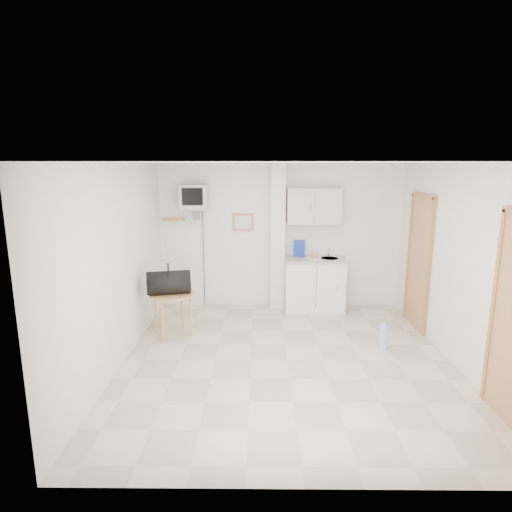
{
  "coord_description": "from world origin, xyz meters",
  "views": [
    {
      "loc": [
        -0.36,
        -5.13,
        2.48
      ],
      "look_at": [
        -0.41,
        0.6,
        1.25
      ],
      "focal_mm": 30.0,
      "sensor_mm": 36.0,
      "label": 1
    }
  ],
  "objects_px": {
    "duffel_bag": "(169,282)",
    "water_bottle": "(383,337)",
    "round_table": "(172,298)",
    "crt_television": "(194,198)"
  },
  "relations": [
    {
      "from": "crt_television",
      "to": "water_bottle",
      "type": "relative_size",
      "value": 5.42
    },
    {
      "from": "crt_television",
      "to": "round_table",
      "type": "height_order",
      "value": "crt_television"
    },
    {
      "from": "duffel_bag",
      "to": "round_table",
      "type": "bearing_deg",
      "value": 44.1
    },
    {
      "from": "round_table",
      "to": "water_bottle",
      "type": "xyz_separation_m",
      "value": [
        2.97,
        -0.51,
        -0.39
      ]
    },
    {
      "from": "crt_television",
      "to": "duffel_bag",
      "type": "distance_m",
      "value": 1.67
    },
    {
      "from": "crt_television",
      "to": "duffel_bag",
      "type": "height_order",
      "value": "crt_television"
    },
    {
      "from": "round_table",
      "to": "water_bottle",
      "type": "height_order",
      "value": "round_table"
    },
    {
      "from": "duffel_bag",
      "to": "water_bottle",
      "type": "xyz_separation_m",
      "value": [
        3.0,
        -0.46,
        -0.64
      ]
    },
    {
      "from": "round_table",
      "to": "duffel_bag",
      "type": "bearing_deg",
      "value": -122.96
    },
    {
      "from": "crt_television",
      "to": "round_table",
      "type": "bearing_deg",
      "value": -99.16
    }
  ]
}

